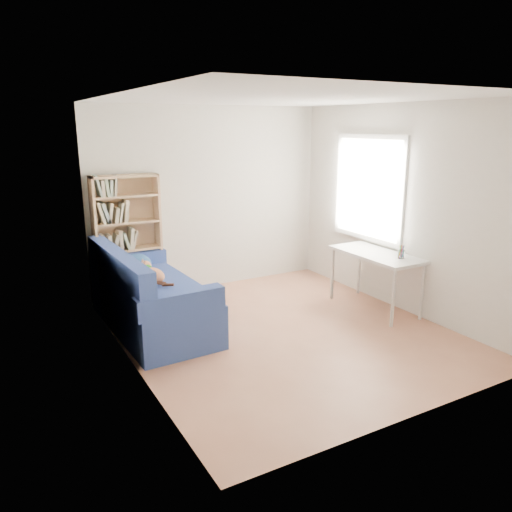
{
  "coord_description": "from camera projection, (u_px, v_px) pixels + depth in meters",
  "views": [
    {
      "loc": [
        -2.91,
        -4.54,
        2.33
      ],
      "look_at": [
        -0.16,
        0.36,
        0.85
      ],
      "focal_mm": 35.0,
      "sensor_mm": 36.0,
      "label": 1
    }
  ],
  "objects": [
    {
      "name": "ground",
      "position": [
        283.0,
        332.0,
        5.8
      ],
      "size": [
        4.0,
        4.0,
        0.0
      ],
      "primitive_type": "plane",
      "color": "#A5644A",
      "rests_on": "ground"
    },
    {
      "name": "room_shell",
      "position": [
        291.0,
        190.0,
        5.46
      ],
      "size": [
        3.54,
        4.04,
        2.62
      ],
      "color": "silver",
      "rests_on": "ground"
    },
    {
      "name": "sofa",
      "position": [
        149.0,
        299.0,
        5.82
      ],
      "size": [
        1.01,
        2.01,
        0.98
      ],
      "rotation": [
        0.0,
        0.0,
        0.04
      ],
      "color": "navy",
      "rests_on": "ground"
    },
    {
      "name": "bookshelf",
      "position": [
        128.0,
        245.0,
        6.57
      ],
      "size": [
        0.86,
        0.27,
        1.72
      ],
      "color": "tan",
      "rests_on": "ground"
    },
    {
      "name": "desk",
      "position": [
        376.0,
        258.0,
        6.37
      ],
      "size": [
        0.58,
        1.25,
        0.75
      ],
      "color": "white",
      "rests_on": "ground"
    },
    {
      "name": "pen_cup",
      "position": [
        402.0,
        253.0,
        6.09
      ],
      "size": [
        0.09,
        0.09,
        0.17
      ],
      "color": "white",
      "rests_on": "desk"
    }
  ]
}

